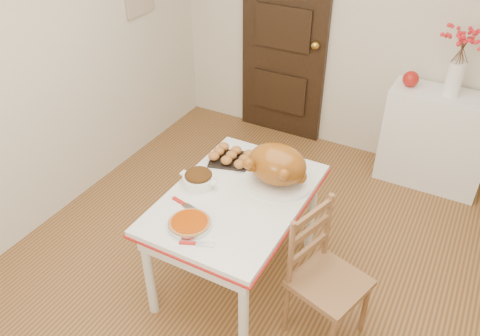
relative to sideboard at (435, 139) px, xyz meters
The scene contains 17 objects.
floor 2.01m from the sideboard, 114.76° to the right, with size 3.50×4.00×0.00m, color brown.
wall_back 1.18m from the sideboard, 165.00° to the left, with size 3.50×0.00×2.50m, color beige.
wall_left 3.23m from the sideboard, 145.30° to the right, with size 0.00×4.00×2.50m, color beige.
door_back 1.65m from the sideboard, behind, with size 0.85×0.06×2.06m, color black.
sideboard is the anchor object (origin of this frame).
kitchen_table 2.04m from the sideboard, 117.42° to the right, with size 0.82×1.20×0.72m, color silver, non-canonical shape.
chair_oak 1.96m from the sideboard, 97.19° to the right, with size 0.39×0.39×0.89m, color brown, non-canonical shape.
berry_vase 0.71m from the sideboard, ahead, with size 0.29×0.29×0.56m, color white, non-canonical shape.
apple 0.58m from the sideboard, behind, with size 0.13×0.13×0.13m, color #A41812.
turkey_platter 1.81m from the sideboard, 115.96° to the right, with size 0.45×0.36×0.28m, color #955013, non-canonical shape.
pumpkin_pie 2.44m from the sideboard, 115.36° to the right, with size 0.25×0.25×0.05m, color #983100.
stuffing_dish 2.21m from the sideboard, 123.51° to the right, with size 0.26×0.20×0.10m, color #40200A, non-canonical shape.
rolls_tray 1.91m from the sideboard, 127.83° to the right, with size 0.29×0.23×0.08m, color #9D6733, non-canonical shape.
pie_server 2.48m from the sideboard, 111.92° to the right, with size 0.20×0.06×0.01m, color silver, non-canonical shape.
carving_knife 2.36m from the sideboard, 119.03° to the right, with size 0.27×0.07×0.01m, color silver, non-canonical shape.
drinking_glass 1.65m from the sideboard, 123.53° to the right, with size 0.06×0.06×0.10m, color white.
shaker_pair 1.59m from the sideboard, 116.82° to the right, with size 0.08×0.03×0.08m, color white, non-canonical shape.
Camera 1 is at (1.03, -2.10, 2.58)m, focal length 36.22 mm.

